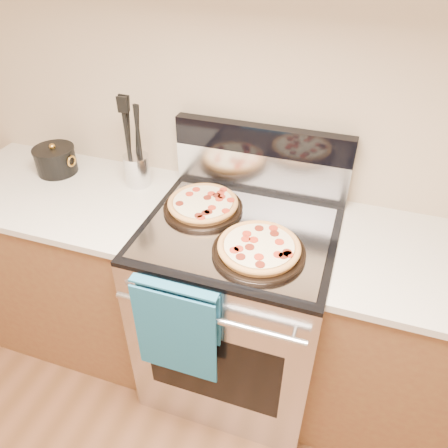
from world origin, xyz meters
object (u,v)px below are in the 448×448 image
(range_body, at_px, (237,309))
(utensil_crock, at_px, (137,170))
(pepperoni_pizza_back, at_px, (203,205))
(pepperoni_pizza_front, at_px, (259,249))
(saucepan, at_px, (56,161))

(range_body, bearing_deg, utensil_crock, 160.63)
(pepperoni_pizza_back, distance_m, pepperoni_pizza_front, 0.35)
(saucepan, bearing_deg, pepperoni_pizza_front, -15.38)
(pepperoni_pizza_back, xyz_separation_m, pepperoni_pizza_front, (0.29, -0.20, 0.00))
(range_body, distance_m, pepperoni_pizza_front, 0.53)
(pepperoni_pizza_back, height_order, pepperoni_pizza_front, pepperoni_pizza_front)
(pepperoni_pizza_front, xyz_separation_m, saucepan, (-1.07, 0.30, 0.02))
(pepperoni_pizza_front, distance_m, saucepan, 1.11)
(pepperoni_pizza_front, distance_m, utensil_crock, 0.73)
(utensil_crock, bearing_deg, range_body, -19.37)
(range_body, bearing_deg, pepperoni_pizza_back, 158.75)
(range_body, xyz_separation_m, utensil_crock, (-0.54, 0.19, 0.53))
(range_body, height_order, utensil_crock, utensil_crock)
(pepperoni_pizza_back, distance_m, saucepan, 0.79)
(saucepan, bearing_deg, utensil_crock, 3.45)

